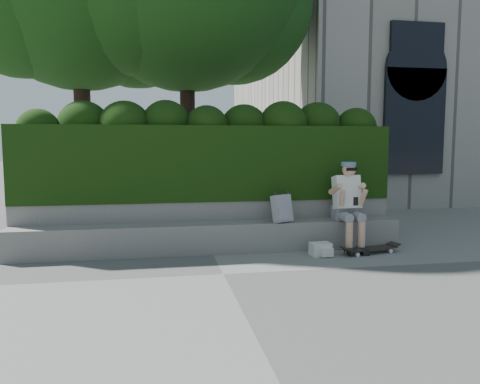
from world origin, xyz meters
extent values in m
plane|color=slate|center=(0.00, 0.00, 0.00)|extent=(80.00, 80.00, 0.00)
cube|color=gray|center=(0.00, 1.25, 0.23)|extent=(6.00, 0.45, 0.45)
cube|color=gray|center=(0.00, 1.73, 0.38)|extent=(6.00, 0.50, 0.75)
cube|color=black|center=(0.00, 1.95, 1.35)|extent=(6.00, 1.00, 1.20)
cylinder|color=black|center=(-0.09, 5.03, 1.60)|extent=(0.34, 0.34, 3.21)
cylinder|color=black|center=(-2.43, 5.33, 1.52)|extent=(0.37, 0.37, 3.05)
cube|color=gray|center=(2.14, 1.20, 0.56)|extent=(0.36, 0.26, 0.22)
cube|color=silver|center=(2.14, 1.13, 0.90)|extent=(0.40, 0.32, 0.55)
sphere|color=tan|center=(2.14, 1.06, 1.26)|extent=(0.21, 0.21, 0.21)
cylinder|color=slate|center=(2.14, 1.08, 1.35)|extent=(0.23, 0.23, 0.06)
cube|color=black|center=(2.14, 0.78, 0.80)|extent=(0.07, 0.02, 0.13)
cylinder|color=tan|center=(2.04, 0.76, 0.24)|extent=(0.11, 0.11, 0.47)
cylinder|color=tan|center=(2.24, 0.76, 0.24)|extent=(0.11, 0.11, 0.47)
cube|color=black|center=(2.04, 0.70, 0.05)|extent=(0.10, 0.26, 0.10)
cube|color=black|center=(2.24, 0.70, 0.05)|extent=(0.10, 0.26, 0.10)
cube|color=black|center=(2.37, 0.72, 0.08)|extent=(0.90, 0.40, 0.02)
cylinder|color=silver|center=(2.09, 0.56, 0.03)|extent=(0.07, 0.04, 0.06)
cylinder|color=silver|center=(2.05, 0.74, 0.03)|extent=(0.07, 0.04, 0.06)
cylinder|color=silver|center=(2.69, 0.69, 0.03)|extent=(0.07, 0.04, 0.06)
cylinder|color=silver|center=(2.65, 0.87, 0.03)|extent=(0.07, 0.04, 0.06)
cube|color=#B8B8BD|center=(1.09, 1.15, 0.66)|extent=(0.33, 0.26, 0.42)
cube|color=silver|center=(1.58, 0.73, 0.10)|extent=(0.31, 0.23, 0.19)
camera|label=1|loc=(-0.83, -5.80, 1.68)|focal=35.00mm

